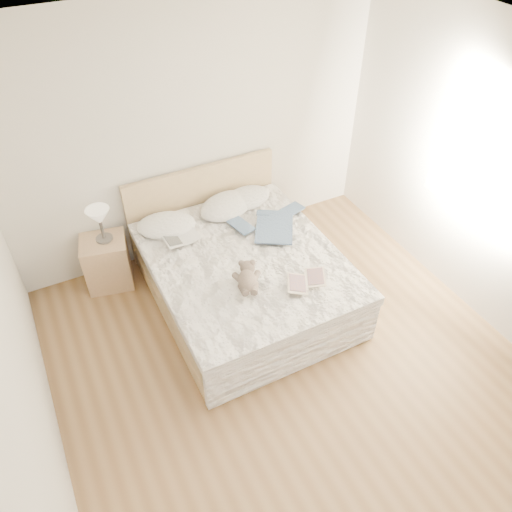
{
  "coord_description": "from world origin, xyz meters",
  "views": [
    {
      "loc": [
        -1.53,
        -2.12,
        3.75
      ],
      "look_at": [
        0.09,
        1.05,
        0.62
      ],
      "focal_mm": 35.0,
      "sensor_mm": 36.0,
      "label": 1
    }
  ],
  "objects_px": {
    "nightstand": "(107,262)",
    "photo_book": "(181,238)",
    "teddy_bear": "(247,285)",
    "bed": "(242,274)",
    "table_lamp": "(99,218)",
    "childrens_book": "(306,281)"
  },
  "relations": [
    {
      "from": "childrens_book",
      "to": "bed",
      "type": "bearing_deg",
      "value": 144.33
    },
    {
      "from": "childrens_book",
      "to": "teddy_bear",
      "type": "relative_size",
      "value": 1.21
    },
    {
      "from": "nightstand",
      "to": "teddy_bear",
      "type": "bearing_deg",
      "value": -52.96
    },
    {
      "from": "photo_book",
      "to": "bed",
      "type": "bearing_deg",
      "value": -45.92
    },
    {
      "from": "photo_book",
      "to": "childrens_book",
      "type": "bearing_deg",
      "value": -57.08
    },
    {
      "from": "teddy_bear",
      "to": "childrens_book",
      "type": "bearing_deg",
      "value": 0.22
    },
    {
      "from": "bed",
      "to": "childrens_book",
      "type": "xyz_separation_m",
      "value": [
        0.33,
        -0.66,
        0.32
      ]
    },
    {
      "from": "nightstand",
      "to": "childrens_book",
      "type": "bearing_deg",
      "value": -44.78
    },
    {
      "from": "bed",
      "to": "nightstand",
      "type": "xyz_separation_m",
      "value": [
        -1.16,
        0.82,
        -0.03
      ]
    },
    {
      "from": "nightstand",
      "to": "photo_book",
      "type": "relative_size",
      "value": 1.56
    },
    {
      "from": "nightstand",
      "to": "childrens_book",
      "type": "xyz_separation_m",
      "value": [
        1.49,
        -1.48,
        0.35
      ]
    },
    {
      "from": "table_lamp",
      "to": "childrens_book",
      "type": "bearing_deg",
      "value": -45.83
    },
    {
      "from": "nightstand",
      "to": "table_lamp",
      "type": "xyz_separation_m",
      "value": [
        0.03,
        0.02,
        0.55
      ]
    },
    {
      "from": "teddy_bear",
      "to": "table_lamp",
      "type": "bearing_deg",
      "value": 144.68
    },
    {
      "from": "bed",
      "to": "nightstand",
      "type": "distance_m",
      "value": 1.42
    },
    {
      "from": "nightstand",
      "to": "childrens_book",
      "type": "relative_size",
      "value": 1.47
    },
    {
      "from": "nightstand",
      "to": "teddy_bear",
      "type": "xyz_separation_m",
      "value": [
        0.99,
        -1.31,
        0.37
      ]
    },
    {
      "from": "table_lamp",
      "to": "teddy_bear",
      "type": "relative_size",
      "value": 1.17
    },
    {
      "from": "table_lamp",
      "to": "teddy_bear",
      "type": "height_order",
      "value": "table_lamp"
    },
    {
      "from": "nightstand",
      "to": "photo_book",
      "type": "distance_m",
      "value": 0.88
    },
    {
      "from": "photo_book",
      "to": "teddy_bear",
      "type": "distance_m",
      "value": 0.96
    },
    {
      "from": "table_lamp",
      "to": "photo_book",
      "type": "distance_m",
      "value": 0.81
    }
  ]
}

